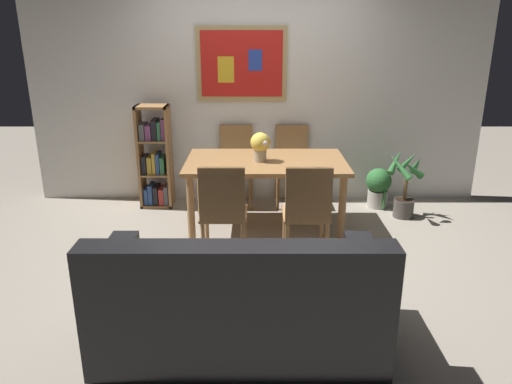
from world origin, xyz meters
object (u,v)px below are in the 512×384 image
potted_ivy (376,186)px  flower_vase (258,145)px  dining_chair_far_left (234,158)px  dining_table (264,169)px  dining_chair_near_left (221,207)px  bookshelf (153,160)px  potted_palm (402,188)px  leather_couch (237,305)px  dining_chair_near_right (305,207)px  dining_chair_far_right (290,158)px

potted_ivy → flower_vase: 1.65m
dining_chair_far_left → potted_ivy: 1.67m
dining_table → dining_chair_far_left: (-0.33, 0.78, -0.10)m
dining_chair_near_left → bookshelf: (-0.86, 1.49, 0.01)m
dining_chair_near_left → potted_palm: 2.19m
leather_couch → flower_vase: size_ratio=6.31×
dining_chair_near_right → potted_ivy: bearing=56.0°
dining_table → potted_palm: 1.56m
leather_couch → flower_vase: (0.15, 1.93, 0.58)m
dining_table → dining_chair_near_right: 0.88m
potted_ivy → potted_palm: size_ratio=0.62×
dining_table → leather_couch: size_ratio=0.88×
dining_chair_far_right → flower_vase: bearing=-114.4°
dining_chair_far_right → bookshelf: 1.56m
dining_chair_near_left → leather_couch: bearing=-81.7°
dining_chair_near_left → leather_couch: size_ratio=0.51×
leather_couch → potted_palm: bearing=53.2°
dining_chair_far_left → bookshelf: size_ratio=0.78×
dining_table → dining_chair_far_right: (0.32, 0.78, -0.10)m
dining_chair_near_right → potted_palm: bearing=43.8°
dining_chair_near_right → leather_couch: dining_chair_near_right is taller
dining_chair_near_right → leather_couch: bearing=-114.9°
dining_table → flower_vase: 0.26m
dining_chair_far_left → leather_couch: 2.77m
potted_palm → leather_couch: bearing=-126.8°
dining_chair_far_left → potted_ivy: size_ratio=1.99×
dining_chair_near_left → bookshelf: bearing=120.2°
bookshelf → potted_palm: 2.78m
dining_chair_far_right → bookshelf: size_ratio=0.78×
leather_couch → bookshelf: size_ratio=1.55×
dining_table → potted_ivy: dining_table is taller
dining_chair_far_right → potted_palm: (1.18, -0.47, -0.20)m
leather_couch → potted_ivy: leather_couch is taller
dining_chair_far_right → dining_chair_near_left: bearing=-113.7°
dining_chair_near_left → flower_vase: bearing=67.1°
dining_chair_far_right → potted_palm: bearing=-21.8°
flower_vase → dining_table: bearing=34.2°
leather_couch → bookshelf: bookshelf is taller
dining_chair_far_left → potted_ivy: (1.63, -0.15, -0.29)m
flower_vase → dining_chair_far_left: bearing=108.5°
dining_chair_far_right → leather_couch: bearing=-100.8°
bookshelf → potted_ivy: bookshelf is taller
potted_ivy → flower_vase: bearing=-153.7°
dining_chair_near_left → leather_couch: 1.20m
dining_chair_near_left → bookshelf: bookshelf is taller
leather_couch → potted_palm: size_ratio=2.42×
dining_table → dining_chair_far_left: size_ratio=1.73×
potted_palm → dining_chair_far_left: bearing=165.5°
dining_chair_far_right → leather_couch: dining_chair_far_right is taller
dining_chair_near_right → bookshelf: (-1.58, 1.49, 0.01)m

